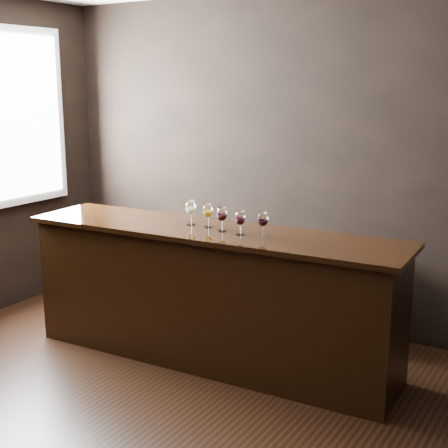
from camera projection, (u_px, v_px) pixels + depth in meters
The scene contains 10 objects.
ground at pixel (142, 439), 3.68m from camera, with size 5.00×5.00×0.00m, color black.
room_shell at pixel (113, 128), 3.49m from camera, with size 5.02×4.52×2.81m.
bar_counter at pixel (211, 298), 4.65m from camera, with size 2.80×0.61×0.98m, color black.
bar_top at pixel (211, 231), 4.53m from camera, with size 2.90×0.67×0.04m, color black.
back_bar_shelf at pixel (239, 274), 5.55m from camera, with size 2.14×0.40×0.77m, color black.
glass_white at pixel (191, 208), 4.63m from camera, with size 0.08×0.08×0.19m.
glass_amber at pixel (208, 211), 4.56m from camera, with size 0.08×0.08×0.18m.
glass_red_a at pixel (222, 214), 4.43m from camera, with size 0.08×0.08×0.18m.
glass_red_b at pixel (240, 218), 4.33m from camera, with size 0.07×0.07×0.17m.
glass_red_c at pixel (263, 220), 4.29m from camera, with size 0.07×0.07×0.17m.
Camera 1 is at (2.16, -2.55, 2.06)m, focal length 50.00 mm.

